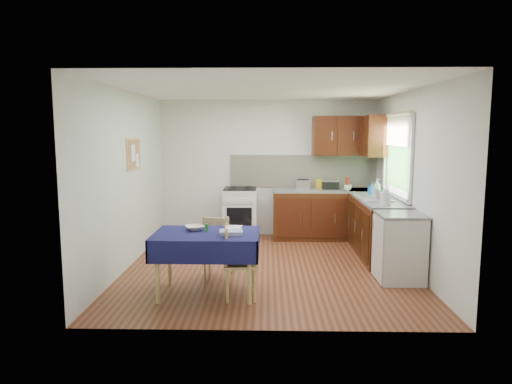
{
  "coord_description": "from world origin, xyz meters",
  "views": [
    {
      "loc": [
        -0.02,
        -6.33,
        1.93
      ],
      "look_at": [
        -0.18,
        0.16,
        1.06
      ],
      "focal_mm": 32.0,
      "sensor_mm": 36.0,
      "label": 1
    }
  ],
  "objects_px": {
    "toaster": "(303,185)",
    "chair_far": "(218,245)",
    "dining_table": "(207,241)",
    "kettle": "(386,197)",
    "sandwich_press": "(330,184)",
    "chair_near": "(237,260)",
    "dish_rack": "(378,199)"
  },
  "relations": [
    {
      "from": "chair_near",
      "to": "dining_table",
      "type": "bearing_deg",
      "value": 64.59
    },
    {
      "from": "sandwich_press",
      "to": "dish_rack",
      "type": "bearing_deg",
      "value": -89.81
    },
    {
      "from": "toaster",
      "to": "chair_far",
      "type": "bearing_deg",
      "value": -107.26
    },
    {
      "from": "dining_table",
      "to": "chair_far",
      "type": "distance_m",
      "value": 0.62
    },
    {
      "from": "dish_rack",
      "to": "kettle",
      "type": "xyz_separation_m",
      "value": [
        0.01,
        -0.4,
        0.08
      ]
    },
    {
      "from": "toaster",
      "to": "chair_near",
      "type": "bearing_deg",
      "value": -96.12
    },
    {
      "from": "chair_far",
      "to": "chair_near",
      "type": "xyz_separation_m",
      "value": [
        0.3,
        -0.72,
        0.0
      ]
    },
    {
      "from": "chair_near",
      "to": "sandwich_press",
      "type": "xyz_separation_m",
      "value": [
        1.48,
        3.09,
        0.53
      ]
    },
    {
      "from": "chair_far",
      "to": "dish_rack",
      "type": "relative_size",
      "value": 2.08
    },
    {
      "from": "toaster",
      "to": "sandwich_press",
      "type": "height_order",
      "value": "toaster"
    },
    {
      "from": "dining_table",
      "to": "sandwich_press",
      "type": "xyz_separation_m",
      "value": [
        1.85,
        2.95,
        0.34
      ]
    },
    {
      "from": "sandwich_press",
      "to": "dining_table",
      "type": "bearing_deg",
      "value": -142.21
    },
    {
      "from": "dining_table",
      "to": "kettle",
      "type": "relative_size",
      "value": 5.09
    },
    {
      "from": "chair_near",
      "to": "dish_rack",
      "type": "bearing_deg",
      "value": -54.83
    },
    {
      "from": "chair_far",
      "to": "toaster",
      "type": "height_order",
      "value": "toaster"
    },
    {
      "from": "chair_near",
      "to": "toaster",
      "type": "xyz_separation_m",
      "value": [
        0.99,
        3.02,
        0.53
      ]
    },
    {
      "from": "sandwich_press",
      "to": "dish_rack",
      "type": "distance_m",
      "value": 1.5
    },
    {
      "from": "chair_far",
      "to": "toaster",
      "type": "relative_size",
      "value": 3.53
    },
    {
      "from": "chair_near",
      "to": "kettle",
      "type": "distance_m",
      "value": 2.45
    },
    {
      "from": "toaster",
      "to": "sandwich_press",
      "type": "bearing_deg",
      "value": 19.71
    },
    {
      "from": "chair_near",
      "to": "toaster",
      "type": "height_order",
      "value": "toaster"
    },
    {
      "from": "toaster",
      "to": "sandwich_press",
      "type": "xyz_separation_m",
      "value": [
        0.49,
        0.07,
        -0.0
      ]
    },
    {
      "from": "chair_near",
      "to": "chair_far",
      "type": "bearing_deg",
      "value": 17.69
    },
    {
      "from": "dining_table",
      "to": "dish_rack",
      "type": "relative_size",
      "value": 3.0
    },
    {
      "from": "chair_far",
      "to": "sandwich_press",
      "type": "relative_size",
      "value": 2.97
    },
    {
      "from": "chair_near",
      "to": "kettle",
      "type": "height_order",
      "value": "kettle"
    },
    {
      "from": "chair_far",
      "to": "toaster",
      "type": "bearing_deg",
      "value": -115.07
    },
    {
      "from": "chair_far",
      "to": "kettle",
      "type": "distance_m",
      "value": 2.45
    },
    {
      "from": "toaster",
      "to": "dish_rack",
      "type": "distance_m",
      "value": 1.68
    },
    {
      "from": "toaster",
      "to": "dish_rack",
      "type": "bearing_deg",
      "value": -40.85
    },
    {
      "from": "chair_far",
      "to": "kettle",
      "type": "height_order",
      "value": "kettle"
    },
    {
      "from": "dining_table",
      "to": "sandwich_press",
      "type": "height_order",
      "value": "sandwich_press"
    }
  ]
}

